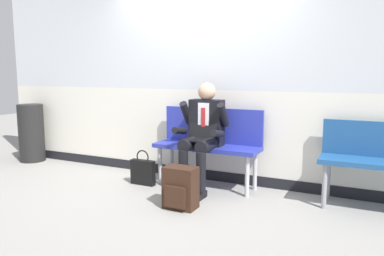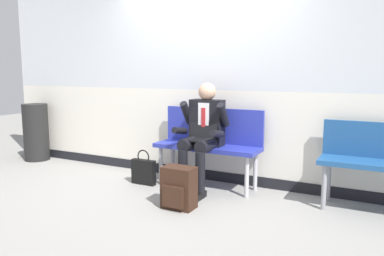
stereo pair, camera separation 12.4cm
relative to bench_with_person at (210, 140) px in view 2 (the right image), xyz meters
name	(u,v)px [view 2 (the right image)]	position (x,y,z in m)	size (l,w,h in m)	color
ground_plane	(179,192)	(-0.20, -0.41, -0.57)	(18.00, 18.00, 0.00)	gray
station_wall	(205,71)	(-0.20, 0.28, 0.83)	(6.74, 0.14, 2.83)	silver
bench_with_person	(210,140)	(0.00, 0.00, 0.00)	(1.29, 0.42, 0.96)	#28339E
person_seated	(202,133)	(0.00, -0.20, 0.11)	(0.57, 0.70, 1.27)	black
backpack	(179,188)	(0.06, -0.87, -0.36)	(0.34, 0.25, 0.44)	#331E14
handbag	(144,171)	(-0.75, -0.34, -0.41)	(0.32, 0.08, 0.44)	black
trash_bin	(36,132)	(-3.04, -0.02, -0.13)	(0.39, 0.39, 0.90)	black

